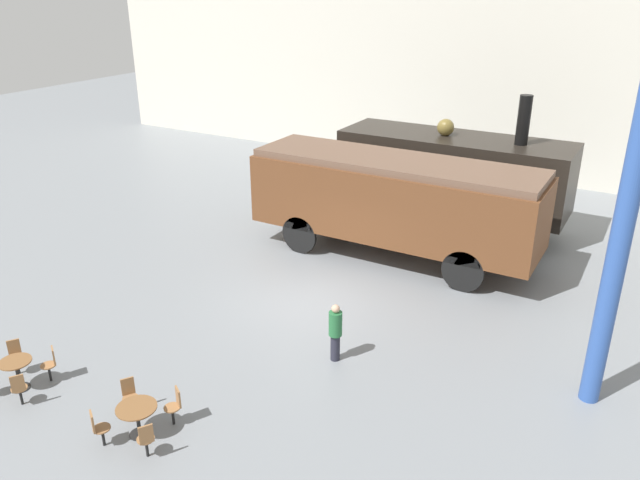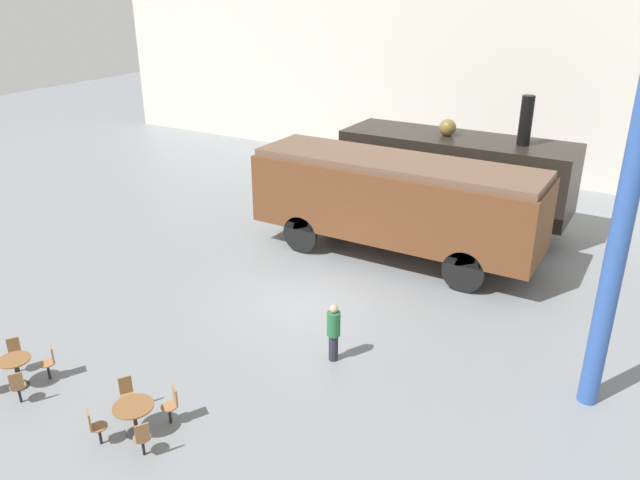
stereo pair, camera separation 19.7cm
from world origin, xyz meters
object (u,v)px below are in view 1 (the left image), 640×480
steam_locomotive (453,170)px  cafe_table_mid (17,368)px  visitor_person (335,330)px  passenger_coach_wooden (394,198)px  cafe_table_near (137,413)px  cafe_chair_0 (98,427)px

steam_locomotive → cafe_table_mid: bearing=-108.6°
steam_locomotive → visitor_person: (0.67, -10.66, -1.30)m
passenger_coach_wooden → cafe_table_near: size_ratio=11.37×
passenger_coach_wooden → visitor_person: passenger_coach_wooden is taller
cafe_chair_0 → cafe_table_mid: bearing=114.8°
passenger_coach_wooden → visitor_person: 6.83m
cafe_table_near → visitor_person: bearing=63.6°
cafe_chair_0 → passenger_coach_wooden: bearing=26.4°
passenger_coach_wooden → cafe_table_mid: passenger_coach_wooden is taller
visitor_person → cafe_table_near: bearing=-116.4°
cafe_table_near → passenger_coach_wooden: bearing=85.3°
steam_locomotive → visitor_person: size_ratio=5.52×
cafe_table_near → cafe_chair_0: cafe_chair_0 is taller
cafe_table_mid → visitor_person: size_ratio=0.48×
cafe_table_near → cafe_table_mid: cafe_table_mid is taller
passenger_coach_wooden → steam_locomotive: bearing=80.6°
cafe_chair_0 → visitor_person: (2.69, 5.22, 0.34)m
passenger_coach_wooden → cafe_chair_0: passenger_coach_wooden is taller
cafe_table_mid → cafe_chair_0: bearing=-8.1°
steam_locomotive → visitor_person: steam_locomotive is taller
cafe_table_near → cafe_chair_0: bearing=-122.9°
cafe_table_mid → cafe_chair_0: cafe_chair_0 is taller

